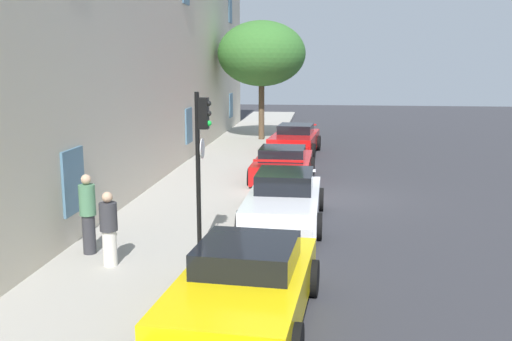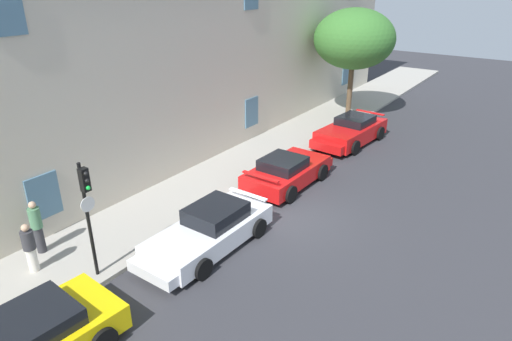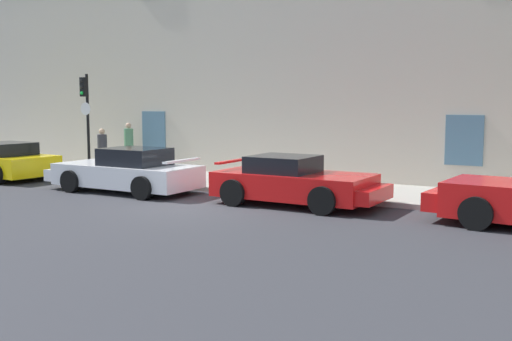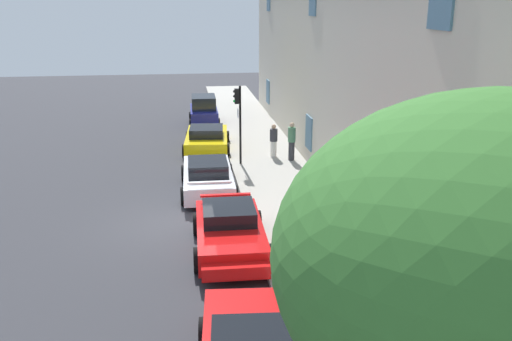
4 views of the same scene
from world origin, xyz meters
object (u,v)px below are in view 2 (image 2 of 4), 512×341
object	(u,v)px
sportscar_white_middle	(289,171)
traffic_light	(87,202)
pedestrian_strolling	(30,247)
sportscar_yellow_flank	(207,232)
sportscar_tail_end	(350,132)
pedestrian_admiring	(37,226)
tree_near_kerb	(354,39)

from	to	relation	value
sportscar_white_middle	traffic_light	xyz separation A→B (m)	(-8.76, 1.20, 1.96)
pedestrian_strolling	sportscar_yellow_flank	bearing A→B (deg)	-39.93
traffic_light	pedestrian_strolling	size ratio (longest dim) A/B	2.26
sportscar_white_middle	sportscar_tail_end	xyz separation A→B (m)	(5.99, -0.11, 0.03)
pedestrian_admiring	pedestrian_strolling	xyz separation A→B (m)	(-0.69, -0.73, -0.12)
sportscar_yellow_flank	traffic_light	world-z (taller)	traffic_light
sportscar_tail_end	traffic_light	bearing A→B (deg)	174.94
sportscar_yellow_flank	pedestrian_strolling	xyz separation A→B (m)	(-3.98, 3.33, 0.34)
sportscar_white_middle	pedestrian_strolling	bearing A→B (deg)	163.05
sportscar_tail_end	sportscar_yellow_flank	bearing A→B (deg)	-178.71
sportscar_white_middle	sportscar_yellow_flank	bearing A→B (deg)	-176.28
sportscar_yellow_flank	sportscar_tail_end	bearing A→B (deg)	1.29
sportscar_white_middle	pedestrian_strolling	xyz separation A→B (m)	(-9.71, 2.96, 0.34)
pedestrian_admiring	sportscar_tail_end	bearing A→B (deg)	-14.20
traffic_light	tree_near_kerb	bearing A→B (deg)	2.06
sportscar_tail_end	pedestrian_strolling	size ratio (longest dim) A/B	3.19
sportscar_yellow_flank	tree_near_kerb	bearing A→B (deg)	8.02
sportscar_white_middle	traffic_light	world-z (taller)	traffic_light
tree_near_kerb	pedestrian_strolling	bearing A→B (deg)	176.91
traffic_light	pedestrian_strolling	distance (m)	2.58
sportscar_tail_end	pedestrian_admiring	size ratio (longest dim) A/B	2.82
sportscar_yellow_flank	traffic_light	xyz separation A→B (m)	(-3.02, 1.57, 1.96)
traffic_light	pedestrian_admiring	bearing A→B (deg)	96.10
pedestrian_admiring	sportscar_yellow_flank	bearing A→B (deg)	-50.97
sportscar_tail_end	pedestrian_strolling	bearing A→B (deg)	168.94
sportscar_yellow_flank	traffic_light	bearing A→B (deg)	152.58
pedestrian_strolling	pedestrian_admiring	bearing A→B (deg)	46.60
sportscar_yellow_flank	sportscar_tail_end	xyz separation A→B (m)	(11.72, 0.26, 0.03)
tree_near_kerb	pedestrian_admiring	distance (m)	19.71
traffic_light	pedestrian_admiring	xyz separation A→B (m)	(-0.27, 2.49, -1.51)
traffic_light	pedestrian_admiring	world-z (taller)	traffic_light
sportscar_white_middle	tree_near_kerb	world-z (taller)	tree_near_kerb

